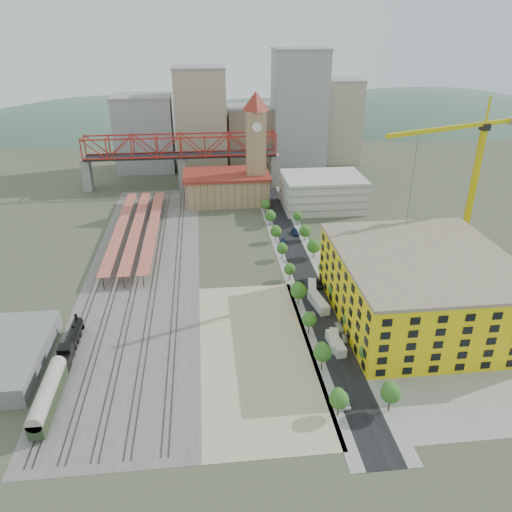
{
  "coord_description": "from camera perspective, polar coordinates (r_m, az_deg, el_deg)",
  "views": [
    {
      "loc": [
        -15.28,
        -132.52,
        75.58
      ],
      "look_at": [
        -0.41,
        2.82,
        10.0
      ],
      "focal_mm": 35.0,
      "sensor_mm": 36.0,
      "label": 1
    }
  ],
  "objects": [
    {
      "name": "site_trailer_b",
      "position": [
        130.1,
        8.94,
        -9.53
      ],
      "size": [
        3.98,
        8.9,
        2.36
      ],
      "primitive_type": "cube",
      "rotation": [
        0.0,
        0.0,
        -0.21
      ],
      "color": "silver",
      "rests_on": "ground"
    },
    {
      "name": "rail_tracks",
      "position": [
        169.41,
        -13.23,
        -1.46
      ],
      "size": [
        26.56,
        160.0,
        0.18
      ],
      "color": "#382B23",
      "rests_on": "ground"
    },
    {
      "name": "site_trailer_a",
      "position": [
        128.96,
        9.1,
        -9.84
      ],
      "size": [
        3.29,
        9.55,
        2.56
      ],
      "primitive_type": "cube",
      "rotation": [
        0.0,
        0.0,
        0.09
      ],
      "color": "silver",
      "rests_on": "ground"
    },
    {
      "name": "car_0",
      "position": [
        113.29,
        10.24,
        -16.13
      ],
      "size": [
        2.34,
        4.58,
        1.49
      ],
      "primitive_type": "imported",
      "rotation": [
        0.0,
        0.0,
        -0.13
      ],
      "color": "silver",
      "rests_on": "ground"
    },
    {
      "name": "car_1",
      "position": [
        139.67,
        6.46,
        -6.9
      ],
      "size": [
        1.66,
        4.21,
        1.36
      ],
      "primitive_type": "imported",
      "rotation": [
        0.0,
        0.0,
        0.05
      ],
      "color": "#96969B",
      "rests_on": "ground"
    },
    {
      "name": "distant_hills",
      "position": [
        426.38,
        2.33,
        4.36
      ],
      "size": [
        647.0,
        264.0,
        227.0
      ],
      "color": "#4C6B59",
      "rests_on": "ground"
    },
    {
      "name": "car_7",
      "position": [
        192.06,
        4.52,
        2.72
      ],
      "size": [
        2.54,
        5.61,
        1.6
      ],
      "primitive_type": "imported",
      "rotation": [
        0.0,
        0.0,
        0.06
      ],
      "color": "#1A244C",
      "rests_on": "ground"
    },
    {
      "name": "coach",
      "position": [
        117.68,
        -22.68,
        -14.54
      ],
      "size": [
        3.46,
        20.09,
        6.31
      ],
      "color": "#25361D",
      "rests_on": "ground"
    },
    {
      "name": "dirt_lot",
      "position": [
        126.65,
        0.08,
        -10.9
      ],
      "size": [
        28.0,
        67.0,
        0.06
      ],
      "primitive_type": "cube",
      "color": "tan",
      "rests_on": "ground"
    },
    {
      "name": "street_trees",
      "position": [
        160.01,
        5.77,
        -2.61
      ],
      "size": [
        15.4,
        124.4,
        8.0
      ],
      "color": "#327021",
      "rests_on": "ground"
    },
    {
      "name": "street_asphalt",
      "position": [
        168.66,
        5.1,
        -1.0
      ],
      "size": [
        12.0,
        170.0,
        0.06
      ],
      "primitive_type": "cube",
      "color": "black",
      "rests_on": "ground"
    },
    {
      "name": "site_trailer_d",
      "position": [
        152.12,
        6.43,
        -3.72
      ],
      "size": [
        4.03,
        9.28,
        2.46
      ],
      "primitive_type": "cube",
      "rotation": [
        0.0,
        0.0,
        -0.19
      ],
      "color": "silver",
      "rests_on": "ground"
    },
    {
      "name": "car_4",
      "position": [
        132.24,
        10.05,
        -9.24
      ],
      "size": [
        2.17,
        4.2,
        1.37
      ],
      "primitive_type": "imported",
      "rotation": [
        0.0,
        0.0,
        -0.14
      ],
      "color": "silver",
      "rests_on": "ground"
    },
    {
      "name": "ballast_strip",
      "position": [
        169.24,
        -12.63,
        -1.47
      ],
      "size": [
        36.0,
        165.0,
        0.06
      ],
      "primitive_type": "cube",
      "color": "#605E59",
      "rests_on": "ground"
    },
    {
      "name": "locomotive",
      "position": [
        133.12,
        -20.53,
        -9.59
      ],
      "size": [
        3.13,
        24.11,
        6.03
      ],
      "color": "black",
      "rests_on": "ground"
    },
    {
      "name": "car_3",
      "position": [
        183.63,
        3.14,
        1.6
      ],
      "size": [
        2.33,
        4.72,
        1.32
      ],
      "primitive_type": "imported",
      "rotation": [
        0.0,
        0.0,
        -0.11
      ],
      "color": "navy",
      "rests_on": "ground"
    },
    {
      "name": "parking_garage",
      "position": [
        219.88,
        7.6,
        7.32
      ],
      "size": [
        34.0,
        26.0,
        14.0
      ],
      "primitive_type": "cube",
      "color": "silver",
      "rests_on": "ground"
    },
    {
      "name": "site_trailer_c",
      "position": [
        144.81,
        7.15,
        -5.31
      ],
      "size": [
        4.49,
        10.76,
        2.86
      ],
      "primitive_type": "cube",
      "rotation": [
        0.0,
        0.0,
        0.17
      ],
      "color": "silver",
      "rests_on": "ground"
    },
    {
      "name": "station_hall",
      "position": [
        225.55,
        -3.39,
        7.88
      ],
      "size": [
        38.0,
        24.0,
        13.1
      ],
      "color": "tan",
      "rests_on": "ground"
    },
    {
      "name": "car_5",
      "position": [
        136.24,
        9.48,
        -8.02
      ],
      "size": [
        1.63,
        4.37,
        1.43
      ],
      "primitive_type": "imported",
      "rotation": [
        0.0,
        0.0,
        0.03
      ],
      "color": "gray",
      "rests_on": "ground"
    },
    {
      "name": "ground",
      "position": [
        153.32,
        0.27,
        -3.82
      ],
      "size": [
        400.0,
        400.0,
        0.0
      ],
      "primitive_type": "plane",
      "color": "#474C38",
      "rests_on": "ground"
    },
    {
      "name": "construction_building",
      "position": [
        142.55,
        18.29,
        -3.36
      ],
      "size": [
        44.6,
        50.6,
        18.8
      ],
      "color": "yellow",
      "rests_on": "ground"
    },
    {
      "name": "skyline",
      "position": [
        280.77,
        -1.57,
        14.88
      ],
      "size": [
        133.0,
        46.0,
        60.0
      ],
      "color": "#9EA0A3",
      "rests_on": "ground"
    },
    {
      "name": "construction_pad",
      "position": [
        148.33,
        18.85,
        -6.45
      ],
      "size": [
        50.0,
        90.0,
        0.06
      ],
      "primitive_type": "cube",
      "color": "gray",
      "rests_on": "ground"
    },
    {
      "name": "sidewalk_east",
      "position": [
        169.77,
        6.92,
        -0.91
      ],
      "size": [
        3.0,
        170.0,
        0.04
      ],
      "primitive_type": "cube",
      "color": "gray",
      "rests_on": "ground"
    },
    {
      "name": "platform_canopies",
      "position": [
        193.13,
        -13.48,
        3.22
      ],
      "size": [
        16.0,
        80.0,
        4.12
      ],
      "color": "#C26F4A",
      "rests_on": "ground"
    },
    {
      "name": "car_2",
      "position": [
        154.48,
        5.09,
        -3.37
      ],
      "size": [
        3.25,
        5.65,
        1.48
      ],
      "primitive_type": "imported",
      "rotation": [
        0.0,
        0.0,
        -0.16
      ],
      "color": "black",
      "rests_on": "ground"
    },
    {
      "name": "sidewalk_west",
      "position": [
        167.74,
        3.25,
        -1.1
      ],
      "size": [
        3.0,
        170.0,
        0.04
      ],
      "primitive_type": "cube",
      "color": "gray",
      "rests_on": "ground"
    },
    {
      "name": "tower_crane",
      "position": [
        168.41,
        23.19,
        9.28
      ],
      "size": [
        48.41,
        20.24,
        54.7
      ],
      "color": "#D7C40E",
      "rests_on": "ground"
    },
    {
      "name": "car_6",
      "position": [
        155.81,
        7.25,
        -3.22
      ],
      "size": [
        2.94,
        5.44,
        1.45
      ],
      "primitive_type": "imported",
      "rotation": [
        0.0,
        0.0,
        -0.1
      ],
      "color": "black",
      "rests_on": "ground"
    },
    {
      "name": "clock_tower",
      "position": [
        218.86,
        -0.02,
        13.35
      ],
      "size": [
        12.0,
        12.0,
        52.0
      ],
      "color": "tan",
      "rests_on": "ground"
    },
    {
      "name": "truss_bridge",
      "position": [
        244.39,
        -8.57,
        12.02
      ],
      "size": [
        94.0,
        9.6,
        25.6
      ],
      "color": "gray",
      "rests_on": "ground"
    }
  ]
}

